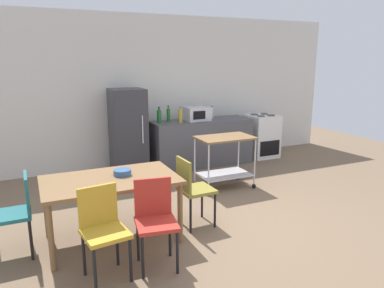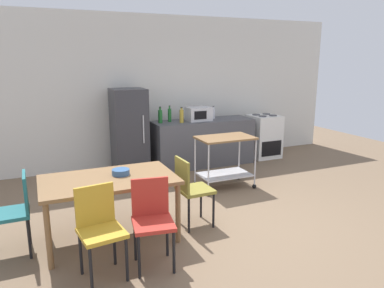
{
  "view_description": "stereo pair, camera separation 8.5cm",
  "coord_description": "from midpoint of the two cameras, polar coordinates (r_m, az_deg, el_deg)",
  "views": [
    {
      "loc": [
        -2.2,
        -3.71,
        2.07
      ],
      "look_at": [
        0.05,
        1.2,
        0.8
      ],
      "focal_mm": 34.0,
      "sensor_mm": 36.0,
      "label": 1
    },
    {
      "loc": [
        -2.12,
        -3.75,
        2.07
      ],
      "look_at": [
        0.05,
        1.2,
        0.8
      ],
      "focal_mm": 34.0,
      "sensor_mm": 36.0,
      "label": 2
    }
  ],
  "objects": [
    {
      "name": "ground_plane",
      "position": [
        4.78,
        5.09,
        -12.47
      ],
      "size": [
        12.0,
        12.0,
        0.0
      ],
      "primitive_type": "plane",
      "color": "brown"
    },
    {
      "name": "back_wall",
      "position": [
        7.28,
        -7.32,
        8.23
      ],
      "size": [
        8.4,
        0.12,
        2.9
      ],
      "primitive_type": "cube",
      "color": "silver",
      "rests_on": "ground_plane"
    },
    {
      "name": "kitchen_counter",
      "position": [
        7.21,
        1.19,
        0.24
      ],
      "size": [
        2.0,
        0.64,
        0.9
      ],
      "primitive_type": "cube",
      "color": "#4C4C51",
      "rests_on": "ground_plane"
    },
    {
      "name": "dining_table",
      "position": [
        4.26,
        -13.2,
        -6.29
      ],
      "size": [
        1.5,
        0.9,
        0.75
      ],
      "color": "brown",
      "rests_on": "ground_plane"
    },
    {
      "name": "chair_teal",
      "position": [
        4.32,
        -26.3,
        -9.24
      ],
      "size": [
        0.4,
        0.4,
        0.89
      ],
      "rotation": [
        0.0,
        0.0,
        -1.56
      ],
      "color": "#1E666B",
      "rests_on": "ground_plane"
    },
    {
      "name": "chair_red",
      "position": [
        3.75,
        -6.45,
        -11.3
      ],
      "size": [
        0.46,
        0.46,
        0.89
      ],
      "rotation": [
        0.0,
        0.0,
        -0.15
      ],
      "color": "#B72D23",
      "rests_on": "ground_plane"
    },
    {
      "name": "chair_olive",
      "position": [
        4.54,
        -0.54,
        -6.76
      ],
      "size": [
        0.42,
        0.42,
        0.89
      ],
      "rotation": [
        0.0,
        0.0,
        1.61
      ],
      "color": "olive",
      "rests_on": "ground_plane"
    },
    {
      "name": "chair_mustard",
      "position": [
        3.65,
        -14.48,
        -12.39
      ],
      "size": [
        0.45,
        0.45,
        0.89
      ],
      "rotation": [
        0.0,
        0.0,
        0.14
      ],
      "color": "gold",
      "rests_on": "ground_plane"
    },
    {
      "name": "stove_oven",
      "position": [
        7.95,
        10.59,
        1.26
      ],
      "size": [
        0.6,
        0.61,
        0.92
      ],
      "color": "white",
      "rests_on": "ground_plane"
    },
    {
      "name": "refrigerator",
      "position": [
        6.75,
        -10.33,
        1.95
      ],
      "size": [
        0.6,
        0.63,
        1.55
      ],
      "color": "#333338",
      "rests_on": "ground_plane"
    },
    {
      "name": "kitchen_cart",
      "position": [
        5.91,
        4.74,
        -1.49
      ],
      "size": [
        0.91,
        0.57,
        0.85
      ],
      "color": "brown",
      "rests_on": "ground_plane"
    },
    {
      "name": "bottle_soy_sauce",
      "position": [
        6.81,
        -5.54,
        4.36
      ],
      "size": [
        0.08,
        0.08,
        0.3
      ],
      "color": "#1E6628",
      "rests_on": "kitchen_counter"
    },
    {
      "name": "bottle_soda",
      "position": [
        6.92,
        -4.07,
        4.57
      ],
      "size": [
        0.07,
        0.07,
        0.31
      ],
      "color": "#1E6628",
      "rests_on": "kitchen_counter"
    },
    {
      "name": "bottle_vinegar",
      "position": [
        6.83,
        -2.18,
        4.42
      ],
      "size": [
        0.08,
        0.08,
        0.29
      ],
      "color": "gold",
      "rests_on": "kitchen_counter"
    },
    {
      "name": "microwave",
      "position": [
        7.06,
        0.5,
        4.76
      ],
      "size": [
        0.46,
        0.35,
        0.26
      ],
      "color": "silver",
      "rests_on": "kitchen_counter"
    },
    {
      "name": "bottle_wine",
      "position": [
        7.32,
        2.81,
        4.83
      ],
      "size": [
        0.06,
        0.06,
        0.25
      ],
      "color": "silver",
      "rests_on": "kitchen_counter"
    },
    {
      "name": "fruit_bowl",
      "position": [
        4.31,
        -11.42,
        -4.39
      ],
      "size": [
        0.2,
        0.2,
        0.07
      ],
      "primitive_type": "cylinder",
      "color": "#33598C",
      "rests_on": "dining_table"
    }
  ]
}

